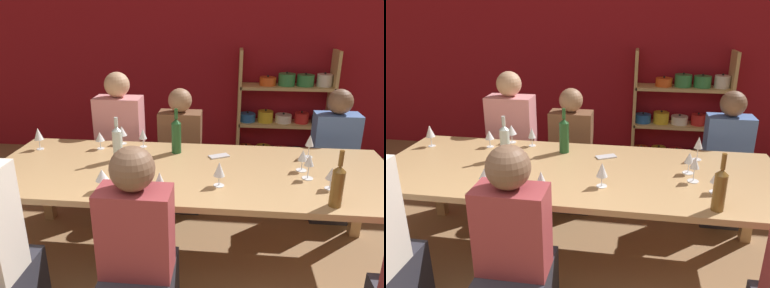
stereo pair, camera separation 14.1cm
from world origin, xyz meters
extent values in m
cube|color=maroon|center=(0.00, 3.83, 1.35)|extent=(8.80, 0.06, 2.70)
cube|color=tan|center=(0.49, 3.63, 0.67)|extent=(0.04, 0.30, 1.33)
cube|color=tan|center=(1.56, 3.63, 0.67)|extent=(0.04, 0.30, 1.33)
cube|color=tan|center=(1.02, 3.63, 0.02)|extent=(1.07, 0.30, 0.04)
cylinder|color=#E0561E|center=(0.60, 3.63, 0.10)|extent=(0.19, 0.19, 0.12)
sphere|color=black|center=(0.60, 3.63, 0.17)|extent=(0.02, 0.02, 0.02)
cylinder|color=gold|center=(0.81, 3.63, 0.10)|extent=(0.18, 0.18, 0.13)
sphere|color=black|center=(0.81, 3.63, 0.18)|extent=(0.02, 0.02, 0.02)
cylinder|color=red|center=(1.02, 3.63, 0.10)|extent=(0.19, 0.19, 0.12)
sphere|color=black|center=(1.02, 3.63, 0.17)|extent=(0.02, 0.02, 0.02)
cylinder|color=black|center=(1.24, 3.63, 0.09)|extent=(0.19, 0.19, 0.11)
sphere|color=black|center=(1.24, 3.63, 0.15)|extent=(0.02, 0.02, 0.02)
cylinder|color=gold|center=(1.45, 3.63, 0.10)|extent=(0.19, 0.19, 0.13)
sphere|color=black|center=(1.45, 3.63, 0.18)|extent=(0.02, 0.02, 0.02)
cube|color=tan|center=(1.02, 3.63, 0.46)|extent=(1.07, 0.30, 0.04)
cylinder|color=#235BAD|center=(0.60, 3.63, 0.53)|extent=(0.19, 0.19, 0.10)
sphere|color=black|center=(0.60, 3.63, 0.59)|extent=(0.02, 0.02, 0.02)
cylinder|color=gold|center=(0.81, 3.63, 0.55)|extent=(0.18, 0.18, 0.13)
sphere|color=black|center=(0.81, 3.63, 0.63)|extent=(0.02, 0.02, 0.02)
cylinder|color=silver|center=(1.02, 3.63, 0.53)|extent=(0.19, 0.19, 0.10)
sphere|color=black|center=(1.02, 3.63, 0.59)|extent=(0.02, 0.02, 0.02)
cylinder|color=red|center=(1.24, 3.63, 0.54)|extent=(0.16, 0.16, 0.12)
sphere|color=black|center=(1.24, 3.63, 0.62)|extent=(0.02, 0.02, 0.02)
cylinder|color=black|center=(1.45, 3.63, 0.53)|extent=(0.19, 0.19, 0.10)
sphere|color=black|center=(1.45, 3.63, 0.59)|extent=(0.02, 0.02, 0.02)
cube|color=tan|center=(1.02, 3.63, 0.91)|extent=(1.07, 0.30, 0.04)
cylinder|color=#E0561E|center=(0.81, 3.63, 0.97)|extent=(0.19, 0.19, 0.09)
sphere|color=black|center=(0.81, 3.63, 1.03)|extent=(0.02, 0.02, 0.02)
cylinder|color=#338447|center=(1.02, 3.63, 1.00)|extent=(0.19, 0.19, 0.14)
sphere|color=black|center=(1.02, 3.63, 1.08)|extent=(0.02, 0.02, 0.02)
cylinder|color=#338447|center=(1.24, 3.63, 0.99)|extent=(0.19, 0.19, 0.13)
sphere|color=black|center=(1.24, 3.63, 1.07)|extent=(0.02, 0.02, 0.02)
cylinder|color=silver|center=(1.45, 3.63, 1.00)|extent=(0.17, 0.17, 0.14)
sphere|color=black|center=(1.45, 3.63, 1.08)|extent=(0.02, 0.02, 0.02)
cube|color=tan|center=(0.13, 1.57, 0.71)|extent=(2.78, 1.04, 0.04)
cube|color=tan|center=(-1.19, 2.01, 0.34)|extent=(0.08, 0.08, 0.69)
cube|color=tan|center=(1.44, 2.01, 0.34)|extent=(0.08, 0.08, 0.69)
cylinder|color=brown|center=(0.99, 1.15, 0.83)|extent=(0.07, 0.07, 0.21)
cone|color=brown|center=(0.99, 1.15, 0.96)|extent=(0.07, 0.07, 0.03)
cylinder|color=brown|center=(0.99, 1.15, 1.02)|extent=(0.03, 0.03, 0.09)
cylinder|color=#1E4C23|center=(-0.02, 1.88, 0.85)|extent=(0.07, 0.07, 0.23)
cone|color=#1E4C23|center=(-0.02, 1.88, 0.98)|extent=(0.07, 0.07, 0.03)
cylinder|color=#1E4C23|center=(-0.02, 1.88, 1.04)|extent=(0.03, 0.03, 0.08)
cylinder|color=#B2C6C1|center=(-0.42, 1.68, 0.84)|extent=(0.07, 0.07, 0.23)
cone|color=#B2C6C1|center=(-0.42, 1.68, 0.97)|extent=(0.07, 0.07, 0.03)
cylinder|color=#B2C6C1|center=(-0.42, 1.68, 1.02)|extent=(0.03, 0.03, 0.07)
cylinder|color=white|center=(1.01, 1.37, 0.73)|extent=(0.06, 0.06, 0.00)
cylinder|color=white|center=(1.01, 1.37, 0.76)|extent=(0.01, 0.01, 0.06)
cone|color=white|center=(1.01, 1.37, 0.83)|extent=(0.07, 0.07, 0.07)
cylinder|color=maroon|center=(1.01, 1.37, 0.81)|extent=(0.04, 0.04, 0.03)
cylinder|color=white|center=(0.88, 1.63, 0.73)|extent=(0.07, 0.07, 0.00)
cylinder|color=white|center=(0.88, 1.63, 0.77)|extent=(0.01, 0.01, 0.07)
cone|color=white|center=(0.88, 1.63, 0.84)|extent=(0.06, 0.06, 0.07)
cylinder|color=white|center=(-1.09, 1.84, 0.73)|extent=(0.06, 0.06, 0.00)
cylinder|color=white|center=(-1.09, 1.84, 0.77)|extent=(0.01, 0.01, 0.08)
cone|color=white|center=(-1.09, 1.84, 0.86)|extent=(0.07, 0.07, 0.10)
cylinder|color=beige|center=(-1.09, 1.84, 0.83)|extent=(0.04, 0.04, 0.04)
cylinder|color=white|center=(0.90, 1.50, 0.73)|extent=(0.07, 0.07, 0.00)
cylinder|color=white|center=(0.90, 1.50, 0.78)|extent=(0.01, 0.01, 0.09)
cone|color=white|center=(0.90, 1.50, 0.86)|extent=(0.06, 0.06, 0.07)
cylinder|color=beige|center=(0.90, 1.50, 0.84)|extent=(0.03, 0.03, 0.03)
cylinder|color=white|center=(-0.30, 1.97, 0.73)|extent=(0.06, 0.06, 0.00)
cylinder|color=white|center=(-0.30, 1.97, 0.77)|extent=(0.01, 0.01, 0.07)
cone|color=white|center=(-0.30, 1.97, 0.84)|extent=(0.06, 0.06, 0.08)
cylinder|color=white|center=(0.33, 1.34, 0.73)|extent=(0.07, 0.07, 0.00)
cylinder|color=white|center=(0.33, 1.34, 0.76)|extent=(0.01, 0.01, 0.07)
cone|color=white|center=(0.33, 1.34, 0.84)|extent=(0.07, 0.07, 0.09)
cylinder|color=beige|center=(0.33, 1.34, 0.82)|extent=(0.04, 0.04, 0.04)
cylinder|color=white|center=(-0.01, 1.16, 0.73)|extent=(0.06, 0.06, 0.00)
cylinder|color=white|center=(-0.01, 1.16, 0.77)|extent=(0.01, 0.01, 0.07)
cone|color=white|center=(-0.01, 1.16, 0.85)|extent=(0.06, 0.06, 0.08)
cylinder|color=white|center=(-0.48, 2.03, 0.73)|extent=(0.07, 0.07, 0.00)
cylinder|color=white|center=(-0.48, 2.03, 0.77)|extent=(0.01, 0.01, 0.07)
cone|color=white|center=(-0.48, 2.03, 0.84)|extent=(0.08, 0.08, 0.08)
cylinder|color=maroon|center=(-0.48, 2.03, 0.82)|extent=(0.05, 0.05, 0.03)
cylinder|color=white|center=(-0.62, 1.90, 0.73)|extent=(0.06, 0.06, 0.00)
cylinder|color=white|center=(-0.62, 1.90, 0.76)|extent=(0.01, 0.01, 0.06)
cone|color=white|center=(-0.62, 1.90, 0.83)|extent=(0.07, 0.07, 0.07)
cylinder|color=white|center=(-0.37, 1.20, 0.73)|extent=(0.06, 0.06, 0.00)
cylinder|color=white|center=(-0.37, 1.20, 0.77)|extent=(0.01, 0.01, 0.07)
cone|color=white|center=(-0.37, 1.20, 0.83)|extent=(0.08, 0.08, 0.07)
cylinder|color=beige|center=(-0.37, 1.20, 0.82)|extent=(0.05, 0.05, 0.03)
cylinder|color=white|center=(0.98, 1.88, 0.73)|extent=(0.06, 0.06, 0.00)
cylinder|color=white|center=(0.98, 1.88, 0.78)|extent=(0.01, 0.01, 0.09)
cone|color=white|center=(0.98, 1.88, 0.86)|extent=(0.06, 0.06, 0.09)
cylinder|color=maroon|center=(0.98, 1.88, 0.84)|extent=(0.03, 0.03, 0.03)
cube|color=silver|center=(0.31, 1.82, 0.73)|extent=(0.17, 0.13, 0.01)
cube|color=#2D2D38|center=(-0.61, 2.39, 0.24)|extent=(0.42, 0.52, 0.48)
cube|color=pink|center=(-0.61, 2.39, 0.75)|extent=(0.42, 0.23, 0.56)
sphere|color=tan|center=(-0.61, 2.39, 1.14)|extent=(0.22, 0.22, 0.22)
cube|color=#2D2D38|center=(1.30, 2.38, 0.21)|extent=(0.37, 0.47, 0.42)
cube|color=#4C70B7|center=(1.30, 2.38, 0.68)|extent=(0.37, 0.21, 0.52)
sphere|color=brown|center=(1.30, 2.38, 1.04)|extent=(0.21, 0.21, 0.21)
cube|color=#99383D|center=(-0.06, 0.77, 0.73)|extent=(0.36, 0.20, 0.47)
sphere|color=brown|center=(-0.06, 0.77, 1.07)|extent=(0.22, 0.22, 0.22)
cube|color=#2D2D38|center=(-0.06, 2.42, 0.20)|extent=(0.38, 0.48, 0.41)
cube|color=brown|center=(-0.06, 2.42, 0.66)|extent=(0.38, 0.21, 0.49)
sphere|color=#9E7556|center=(-0.06, 2.42, 1.01)|extent=(0.21, 0.21, 0.21)
camera|label=1|loc=(0.38, -0.78, 1.78)|focal=35.00mm
camera|label=2|loc=(0.52, -0.76, 1.78)|focal=35.00mm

